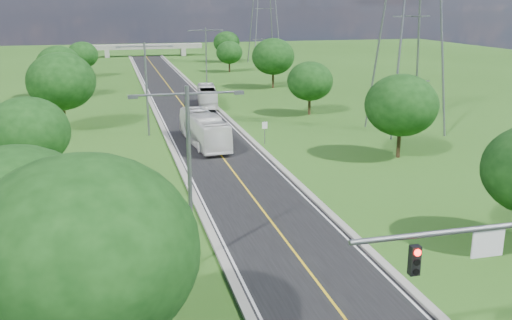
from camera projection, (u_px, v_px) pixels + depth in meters
The scene contains 25 objects.
ground at pixel (186, 109), 77.68m from camera, with size 260.00×260.00×0.00m, color #2A5317.
road at pixel (180, 102), 83.27m from camera, with size 8.00×150.00×0.06m, color black.
curb_left at pixel (151, 102), 82.24m from camera, with size 0.50×150.00×0.22m, color gray.
curb_right at pixel (209, 100), 84.27m from camera, with size 0.50×150.00×0.22m, color gray.
signal_mast at pixel (511, 269), 20.32m from camera, with size 8.54×0.33×7.20m.
speed_limit_sign at pixel (265, 129), 57.95m from camera, with size 0.55×0.09×2.40m.
overpass at pixel (145, 47), 151.70m from camera, with size 30.00×3.00×3.20m.
streetlight_near_left at pixel (189, 163), 29.86m from camera, with size 5.90×0.25×10.00m.
streetlight_mid_left at pixel (146, 81), 60.66m from camera, with size 5.90×0.25×10.00m.
streetlight_far_right at pixel (206, 53), 94.32m from camera, with size 5.90×0.25×10.00m.
power_tower_near at pixel (413, 3), 60.53m from camera, with size 9.00×6.40×28.00m.
power_tower_far at pixel (264, 2), 131.48m from camera, with size 9.00×6.40×28.00m.
tree_la at pixel (17, 216), 24.39m from camera, with size 7.14×7.14×8.30m.
tree_lb at pixel (28, 132), 42.74m from camera, with size 6.30×6.30×7.33m.
tree_lc at pixel (61, 81), 63.27m from camera, with size 7.56×7.56×8.79m.
tree_ld at pixel (59, 65), 85.35m from camera, with size 6.72×6.72×7.82m.
tree_le at pixel (82, 55), 108.51m from camera, with size 5.88×5.88×6.84m.
tree_lf at pixel (84, 252), 19.34m from camera, with size 7.98×7.98×9.28m.
tree_rb at pixel (401, 105), 52.19m from camera, with size 6.72×6.72×7.82m.
tree_rc at pixel (310, 81), 72.65m from camera, with size 5.88×5.88×6.84m.
tree_rd at pixel (273, 57), 95.27m from camera, with size 7.14×7.14×8.30m.
tree_re at pixel (229, 52), 117.40m from camera, with size 5.46×5.46×6.35m.
tree_rf at pixel (227, 43), 136.74m from camera, with size 6.30×6.30×7.33m.
bus_outbound at pixel (207, 96), 79.06m from camera, with size 2.36×10.10×2.81m, color white.
bus_inbound at pixel (204, 129), 57.63m from camera, with size 2.71×11.57×3.22m, color white.
Camera 1 is at (-9.74, -16.70, 14.09)m, focal length 40.00 mm.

